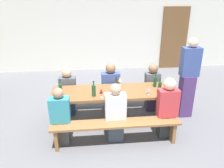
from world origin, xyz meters
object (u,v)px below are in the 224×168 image
Objects in this scene: wine_bottle_0 at (155,81)px; wine_bottle_4 at (160,87)px; bench_near at (116,127)px; seated_guest_near_2 at (167,109)px; wine_bottle_3 at (61,90)px; seated_guest_near_0 at (61,118)px; wine_bottle_2 at (116,87)px; seated_guest_near_1 at (115,114)px; seated_guest_far_2 at (152,88)px; wine_glass_3 at (120,80)px; seated_guest_far_0 at (68,93)px; seated_guest_far_1 at (111,89)px; bench_far at (109,94)px; standing_host at (188,80)px; wooden_door at (174,38)px; wine_bottle_1 at (94,90)px; wine_glass_0 at (167,88)px; wine_glass_2 at (149,89)px; wine_glass_1 at (101,91)px; tasting_table at (112,94)px.

wine_bottle_4 is at bearing -88.54° from wine_bottle_0.
bench_near is 1.92× the size of seated_guest_near_2.
wine_bottle_3 is 0.54m from seated_guest_near_0.
bench_near is 1.16m from wine_bottle_4.
wine_bottle_2 is 0.30× the size of seated_guest_near_1.
wine_bottle_3 is 0.31× the size of seated_guest_far_2.
seated_guest_far_0 is at bearing 167.77° from wine_glass_3.
seated_guest_far_1 is (0.99, 1.06, 0.04)m from seated_guest_near_0.
bench_far is 0.67m from wine_glass_3.
wine_bottle_0 reaches higher than bench_far.
wine_bottle_0 is at bearing 15.84° from wine_bottle_2.
seated_guest_near_1 is at bearing -157.88° from wine_bottle_4.
seated_guest_near_0 is 0.63× the size of standing_host.
wooden_door reaches higher than wine_glass_3.
wooden_door is 1.89× the size of seated_guest_far_2.
wooden_door is 4.35m from wine_bottle_2.
wine_glass_0 is (1.38, -0.07, 0.01)m from wine_bottle_1.
wine_glass_2 is 0.71m from wine_glass_3.
wine_glass_0 is 0.99m from wine_glass_3.
seated_guest_far_1 is (-0.17, 0.24, -0.32)m from wine_glass_3.
bench_far is 1.22m from seated_guest_near_1.
wine_bottle_3 is 2.01× the size of wine_glass_1.
seated_guest_near_2 is at bearing -90.00° from seated_guest_near_0.
seated_guest_far_0 reaches higher than wine_glass_2.
wine_glass_1 reaches higher than wine_glass_2.
bench_far is 2.11× the size of seated_guest_far_0.
seated_guest_near_1 reaches higher than wine_bottle_3.
wooden_door is 3.95m from wine_glass_3.
wine_glass_2 is (1.65, -0.10, -0.02)m from wine_bottle_3.
bench_near is 1.22m from seated_guest_far_1.
seated_guest_near_0 is at bearing 90.00° from seated_guest_near_1.
wine_glass_3 is 0.10× the size of standing_host.
wine_bottle_0 is 1.97× the size of wine_glass_2.
wine_bottle_1 is at bearing 177.54° from wine_glass_2.
wooden_door reaches higher than seated_guest_near_0.
seated_guest_near_0 is (-1.99, -0.27, -0.36)m from wine_glass_0.
bench_near is 7.59× the size of wine_bottle_4.
tasting_table is 0.54m from seated_guest_far_1.
seated_guest_far_1 is (0.03, -0.15, 0.19)m from bench_far.
wine_bottle_0 is at bearing 7.93° from tasting_table.
wine_glass_3 reaches higher than bench_near.
seated_guest_near_0 is (-0.97, -0.53, -0.16)m from tasting_table.
wine_bottle_4 is 1.73× the size of wine_glass_3.
wine_glass_1 is 0.15× the size of seated_guest_far_2.
seated_guest_far_0 is (-0.98, 0.64, -0.36)m from wine_bottle_2.
wine_bottle_4 is at bearing 1.21° from wine_bottle_1.
wooden_door is 3.38m from seated_guest_far_2.
wooden_door reaches higher than wine_bottle_4.
seated_guest_far_1 reaches higher than bench_near.
seated_guest_far_1 reaches higher than wine_bottle_2.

